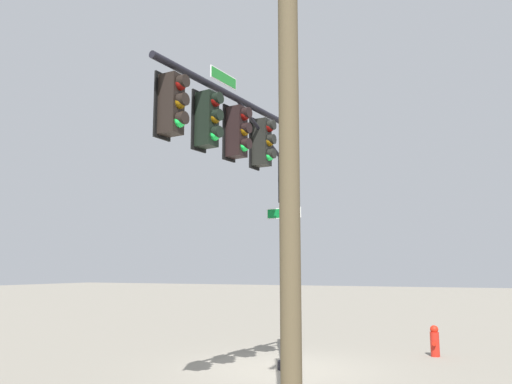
# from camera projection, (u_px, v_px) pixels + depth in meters

# --- Properties ---
(ground_plane) EXTENTS (120.00, 120.00, 0.00)m
(ground_plane) POSITION_uv_depth(u_px,v_px,m) (285.00, 370.00, 12.13)
(ground_plane) COLOR gray
(signal_pole_assembly) EXTENTS (5.56, 1.20, 6.55)m
(signal_pole_assembly) POSITION_uv_depth(u_px,v_px,m) (249.00, 159.00, 11.39)
(signal_pole_assembly) COLOR black
(signal_pole_assembly) RESTS_ON ground_plane
(utility_pole) EXTENTS (1.80, 0.31, 8.15)m
(utility_pole) POSITION_uv_depth(u_px,v_px,m) (289.00, 145.00, 7.69)
(utility_pole) COLOR brown
(utility_pole) RESTS_ON ground_plane
(fire_hydrant) EXTENTS (0.33, 0.24, 0.83)m
(fire_hydrant) POSITION_uv_depth(u_px,v_px,m) (435.00, 341.00, 13.98)
(fire_hydrant) COLOR red
(fire_hydrant) RESTS_ON ground_plane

